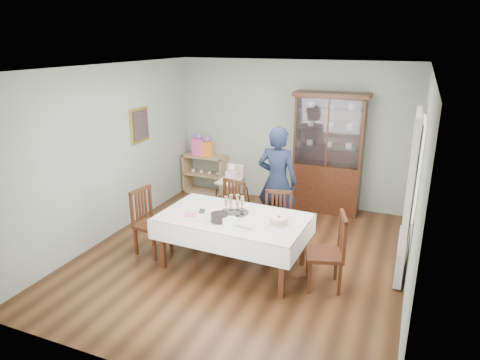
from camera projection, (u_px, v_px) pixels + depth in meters
The scene contains 25 objects.
floor at pixel (242, 256), 6.31m from camera, with size 5.00×5.00×0.00m, color #593319.
room_shell at pixel (256, 136), 6.24m from camera, with size 5.00×5.00×5.00m.
dining_table at pixel (233, 241), 5.91m from camera, with size 2.05×1.23×0.76m.
china_cabinet at pixel (328, 152), 7.67m from camera, with size 1.30×0.48×2.18m.
sideboard at pixel (205, 174), 8.82m from camera, with size 0.90×0.38×0.80m.
picture_frame at pixel (140, 125), 7.29m from camera, with size 0.04×0.48×0.58m, color gold.
window at pixel (418, 167), 5.28m from camera, with size 0.04×1.02×1.22m, color white.
curtain_left at pixel (410, 189), 4.79m from camera, with size 0.07×0.30×1.55m, color silver.
curtain_right at pixel (413, 161), 5.88m from camera, with size 0.07×0.30×1.55m, color silver.
radiator at pixel (401, 256), 5.70m from camera, with size 0.10×0.80×0.55m, color white.
chair_far_left at pixel (228, 223), 6.74m from camera, with size 0.50×0.50×0.95m.
chair_far_right at pixel (276, 235), 6.35m from camera, with size 0.49×0.49×0.93m.
chair_end_left at pixel (152, 234), 6.34m from camera, with size 0.51×0.51×0.98m.
chair_end_right at pixel (325, 266), 5.45m from camera, with size 0.56×0.56×1.00m.
woman at pixel (277, 182), 6.79m from camera, with size 0.65×0.43×1.79m, color black.
high_chair at pixel (232, 199), 7.44m from camera, with size 0.53×0.53×1.03m.
champagne_tray at pixel (234, 209), 5.86m from camera, with size 0.40×0.40×0.24m.
birthday_cake at pixel (279, 221), 5.53m from camera, with size 0.27×0.27×0.19m.
plate_stack_dark at pixel (219, 217), 5.63m from camera, with size 0.23×0.23×0.11m, color black.
plate_stack_white at pixel (230, 222), 5.53m from camera, with size 0.20×0.20×0.08m, color white.
napkin_stack at pixel (190, 215), 5.83m from camera, with size 0.14×0.14×0.02m, color #FF5DAB.
cutlery at pixel (200, 211), 5.97m from camera, with size 0.11×0.17×0.01m, color silver, non-canonical shape.
cake_knife at pixel (242, 227), 5.45m from camera, with size 0.28×0.03×0.01m, color silver.
gift_bag_pink at pixel (198, 145), 8.66m from camera, with size 0.26×0.19×0.45m.
gift_bag_orange at pixel (207, 147), 8.59m from camera, with size 0.22×0.16×0.41m.
Camera 1 is at (2.11, -5.22, 3.05)m, focal length 32.00 mm.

